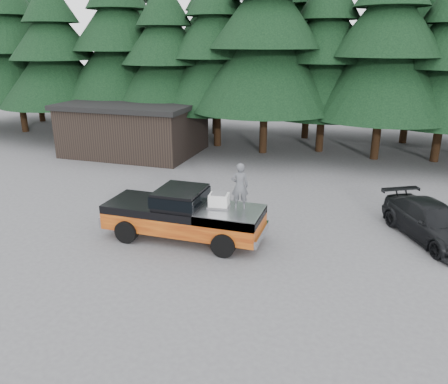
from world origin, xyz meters
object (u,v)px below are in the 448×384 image
(pickup_truck, at_px, (184,221))
(man_on_bed, at_px, (240,186))
(air_compressor, at_px, (219,201))
(utility_building, at_px, (135,127))
(parked_car, at_px, (432,222))

(pickup_truck, xyz_separation_m, man_on_bed, (2.05, 0.26, 1.50))
(pickup_truck, bearing_deg, air_compressor, 6.90)
(air_compressor, height_order, utility_building, utility_building)
(air_compressor, height_order, parked_car, air_compressor)
(man_on_bed, bearing_deg, air_compressor, -10.22)
(pickup_truck, height_order, parked_car, parked_car)
(pickup_truck, relative_size, utility_building, 0.71)
(pickup_truck, xyz_separation_m, parked_car, (8.73, 2.70, 0.01))
(pickup_truck, distance_m, air_compressor, 1.60)
(pickup_truck, relative_size, man_on_bed, 3.59)
(air_compressor, relative_size, man_on_bed, 0.41)
(utility_building, bearing_deg, pickup_truck, -54.25)
(parked_car, bearing_deg, utility_building, 123.80)
(parked_car, height_order, utility_building, utility_building)
(pickup_truck, distance_m, parked_car, 9.14)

